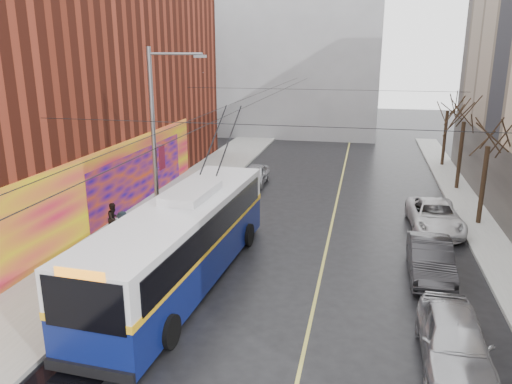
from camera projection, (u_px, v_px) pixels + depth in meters
sidewalk_left at (144, 225)px, 25.89m from camera, size 4.00×60.00×0.15m
sidewalk_right at (496, 253)px, 22.37m from camera, size 2.00×60.00×0.15m
lane_line at (331, 227)px, 25.82m from camera, size 0.12×50.00×0.01m
building_left at (17, 85)px, 27.51m from camera, size 12.11×36.00×14.00m
building_far at (286, 48)px, 53.98m from camera, size 20.50×12.10×18.00m
streetlight_pole at (157, 143)px, 22.31m from camera, size 2.65×0.60×9.00m
catenary_wires at (258, 102)px, 25.66m from camera, size 18.00×60.00×0.22m
tree_near at (490, 131)px, 24.78m from camera, size 3.20×3.20×6.40m
tree_mid at (465, 109)px, 31.27m from camera, size 3.20×3.20×6.68m
tree_far at (449, 100)px, 37.88m from camera, size 3.20×3.20×6.57m
pigeons_flying at (232, 76)px, 21.17m from camera, size 2.23×3.59×2.23m
trolleybus at (182, 241)px, 19.33m from camera, size 3.62×13.33×6.25m
parked_car_a at (454, 340)px, 14.41m from camera, size 1.96×4.76×1.61m
parked_car_b at (430, 259)px, 20.08m from camera, size 1.64×4.61×1.51m
parked_car_c at (435, 216)px, 25.35m from camera, size 2.66×5.34×1.45m
following_car at (255, 175)px, 33.87m from camera, size 1.58×3.89×1.32m
pedestrian_a at (159, 213)px, 24.78m from camera, size 0.63×0.77×1.82m
pedestrian_b at (114, 219)px, 24.30m from camera, size 0.80×0.91×1.58m
pedestrian_c at (123, 228)px, 23.08m from camera, size 0.84×1.14×1.57m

